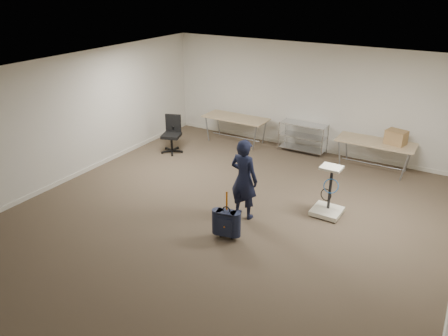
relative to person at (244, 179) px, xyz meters
The scene contains 10 objects.
ground 0.93m from the person, 120.14° to the right, with size 9.00×9.00×0.00m, color #45392A.
room_shell 1.24m from the person, 104.16° to the left, with size 8.00×9.00×9.00m.
folding_table_left 4.13m from the person, 121.25° to the left, with size 1.80×0.75×0.73m.
folding_table_right 3.90m from the person, 64.86° to the left, with size 1.80×0.75×0.73m.
wire_shelf 3.81m from the person, 93.68° to the left, with size 1.22×0.47×0.80m.
person is the anchor object (origin of this frame).
suitcase 1.00m from the person, 82.10° to the right, with size 0.37×0.26×0.93m.
office_chair 3.86m from the person, 147.86° to the left, with size 0.60×0.60×0.98m.
equipment_cart 1.74m from the person, 32.37° to the left, with size 0.57×0.57×1.03m.
cardboard_box 4.15m from the person, 59.98° to the left, with size 0.44×0.33×0.33m, color #9D7449.
Camera 1 is at (3.71, -6.21, 4.34)m, focal length 35.00 mm.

